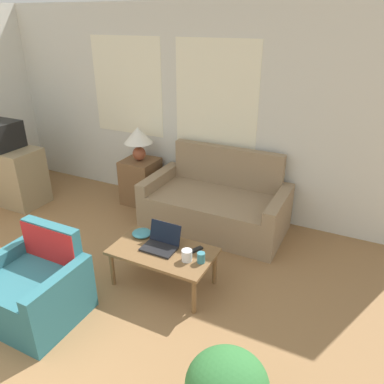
# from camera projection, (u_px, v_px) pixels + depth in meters

# --- Properties ---
(wall_back) EXTENTS (6.29, 0.06, 2.60)m
(wall_back) POSITION_uv_depth(u_px,v_px,m) (176.00, 109.00, 4.96)
(wall_back) COLOR silver
(wall_back) RESTS_ON ground_plane
(couch) EXTENTS (1.72, 0.90, 0.94)m
(couch) POSITION_uv_depth(u_px,v_px,m) (217.00, 205.00, 4.69)
(couch) COLOR #937A5B
(couch) RESTS_ON ground_plane
(armchair) EXTENTS (0.80, 0.71, 0.78)m
(armchair) POSITION_uv_depth(u_px,v_px,m) (37.00, 289.00, 3.27)
(armchair) COLOR #2D6B75
(armchair) RESTS_ON ground_plane
(tv_dresser) EXTENTS (1.02, 0.54, 0.80)m
(tv_dresser) POSITION_uv_depth(u_px,v_px,m) (9.00, 175.00, 5.27)
(tv_dresser) COLOR #998460
(tv_dresser) RESTS_ON ground_plane
(television) EXTENTS (0.47, 0.45, 0.36)m
(television) POSITION_uv_depth(u_px,v_px,m) (0.00, 135.00, 5.03)
(television) COLOR black
(television) RESTS_ON tv_dresser
(side_table) EXTENTS (0.45, 0.45, 0.63)m
(side_table) POSITION_uv_depth(u_px,v_px,m) (141.00, 181.00, 5.27)
(side_table) COLOR brown
(side_table) RESTS_ON ground_plane
(table_lamp) EXTENTS (0.39, 0.39, 0.46)m
(table_lamp) POSITION_uv_depth(u_px,v_px,m) (138.00, 138.00, 5.00)
(table_lamp) COLOR brown
(table_lamp) RESTS_ON side_table
(coffee_table) EXTENTS (0.99, 0.56, 0.40)m
(coffee_table) POSITION_uv_depth(u_px,v_px,m) (163.00, 254.00, 3.59)
(coffee_table) COLOR brown
(coffee_table) RESTS_ON ground_plane
(laptop) EXTENTS (0.33, 0.27, 0.22)m
(laptop) POSITION_uv_depth(u_px,v_px,m) (161.00, 243.00, 3.60)
(laptop) COLOR black
(laptop) RESTS_ON coffee_table
(cup_navy) EXTENTS (0.10, 0.10, 0.11)m
(cup_navy) POSITION_uv_depth(u_px,v_px,m) (187.00, 255.00, 3.40)
(cup_navy) COLOR white
(cup_navy) RESTS_ON coffee_table
(cup_yellow) EXTENTS (0.07, 0.07, 0.10)m
(cup_yellow) POSITION_uv_depth(u_px,v_px,m) (201.00, 258.00, 3.38)
(cup_yellow) COLOR teal
(cup_yellow) RESTS_ON coffee_table
(snack_bowl) EXTENTS (0.20, 0.20, 0.05)m
(snack_bowl) POSITION_uv_depth(u_px,v_px,m) (142.00, 233.00, 3.81)
(snack_bowl) COLOR teal
(snack_bowl) RESTS_ON coffee_table
(tv_remote) EXTENTS (0.11, 0.15, 0.02)m
(tv_remote) POSITION_uv_depth(u_px,v_px,m) (196.00, 250.00, 3.56)
(tv_remote) COLOR black
(tv_remote) RESTS_ON coffee_table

